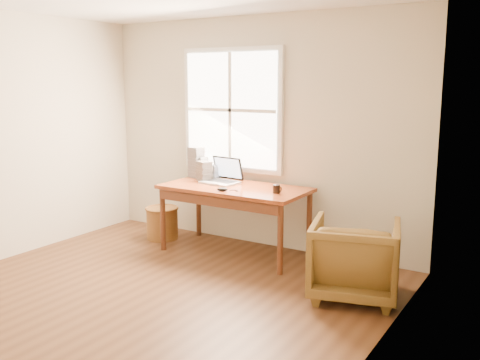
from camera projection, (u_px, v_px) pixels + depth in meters
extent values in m
cube|color=#55341D|center=(120.00, 312.00, 4.45)|extent=(4.00, 4.50, 0.02)
cube|color=beige|center=(256.00, 133.00, 6.10)|extent=(4.00, 0.02, 2.60)
cube|color=beige|center=(359.00, 180.00, 3.17)|extent=(0.02, 4.50, 2.60)
cube|color=silver|center=(232.00, 110.00, 6.17)|extent=(1.32, 0.05, 1.42)
cube|color=white|center=(231.00, 110.00, 6.15)|extent=(1.20, 0.02, 1.30)
cube|color=silver|center=(230.00, 110.00, 6.14)|extent=(0.04, 0.02, 1.30)
cube|color=silver|center=(230.00, 110.00, 6.14)|extent=(1.20, 0.02, 0.04)
cube|color=brown|center=(235.00, 188.00, 5.82)|extent=(1.60, 0.80, 0.04)
imported|color=brown|center=(355.00, 259.00, 4.68)|extent=(0.92, 0.93, 0.69)
cylinder|color=brown|center=(162.00, 223.00, 6.45)|extent=(0.40, 0.40, 0.37)
ellipsoid|color=black|center=(222.00, 189.00, 5.57)|extent=(0.13, 0.11, 0.04)
cylinder|color=black|center=(276.00, 189.00, 5.47)|extent=(0.08, 0.08, 0.09)
cube|color=silver|center=(202.00, 167.00, 6.34)|extent=(0.16, 0.15, 0.25)
cube|color=#29282E|center=(204.00, 171.00, 6.10)|extent=(0.19, 0.18, 0.23)
cube|color=#9B99A6|center=(196.00, 162.00, 6.35)|extent=(0.18, 0.17, 0.36)
cube|color=silver|center=(212.00, 172.00, 6.22)|extent=(0.15, 0.13, 0.18)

